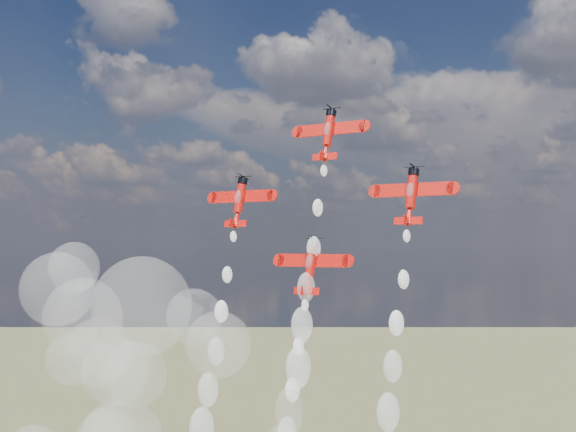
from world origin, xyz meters
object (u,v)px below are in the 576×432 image
Objects in this scene: plane_lead at (328,133)px; plane_right at (411,194)px; plane_slot at (311,265)px; plane_left at (240,201)px.

plane_lead is 1.00× the size of plane_right.
plane_slot is (0.00, -5.62, -21.20)m from plane_lead.
plane_lead reaches higher than plane_left.
plane_left is at bearing 180.00° from plane_right.
plane_left is 19.12m from plane_slot.
plane_right is at bearing 0.00° from plane_left.
plane_left is at bearing -169.83° from plane_lead.
plane_left reaches higher than plane_slot.
plane_slot is (-15.66, -2.81, -10.60)m from plane_right.
plane_lead is 1.00× the size of plane_slot.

